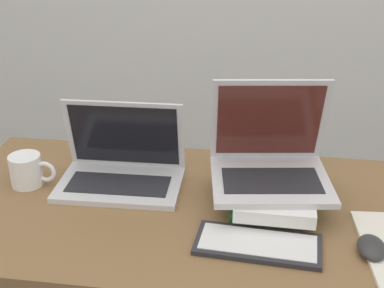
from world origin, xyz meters
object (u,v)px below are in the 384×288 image
object	(u,v)px
mouse	(372,248)
wireless_keyboard	(258,244)
book_stack	(274,194)
laptop_on_books	(270,160)
laptop_left	(122,168)
mug	(27,170)

from	to	relation	value
mouse	wireless_keyboard	bearing A→B (deg)	-177.43
book_stack	laptop_on_books	size ratio (longest dim) A/B	0.84
laptop_left	mug	bearing A→B (deg)	-168.95
book_stack	laptop_on_books	xyz separation A→B (m)	(-0.02, 0.04, 0.08)
book_stack	mug	size ratio (longest dim) A/B	2.15
laptop_left	laptop_on_books	xyz separation A→B (m)	(0.41, -0.02, 0.07)
wireless_keyboard	mug	size ratio (longest dim) A/B	2.27
laptop_on_books	wireless_keyboard	distance (m)	0.25
book_stack	laptop_on_books	distance (m)	0.09
book_stack	mug	world-z (taller)	mug
laptop_left	mug	distance (m)	0.26
laptop_on_books	wireless_keyboard	world-z (taller)	laptop_on_books
mouse	laptop_left	bearing A→B (deg)	159.81
laptop_left	laptop_on_books	bearing A→B (deg)	-3.30
laptop_left	laptop_on_books	distance (m)	0.41
mug	mouse	bearing A→B (deg)	-11.74
book_stack	mug	xyz separation A→B (m)	(-0.68, 0.01, 0.01)
laptop_on_books	mug	size ratio (longest dim) A/B	2.56
mug	laptop_left	bearing A→B (deg)	11.05
laptop_on_books	mug	xyz separation A→B (m)	(-0.66, -0.03, -0.07)
mug	laptop_on_books	bearing A→B (deg)	2.29
laptop_left	book_stack	distance (m)	0.43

